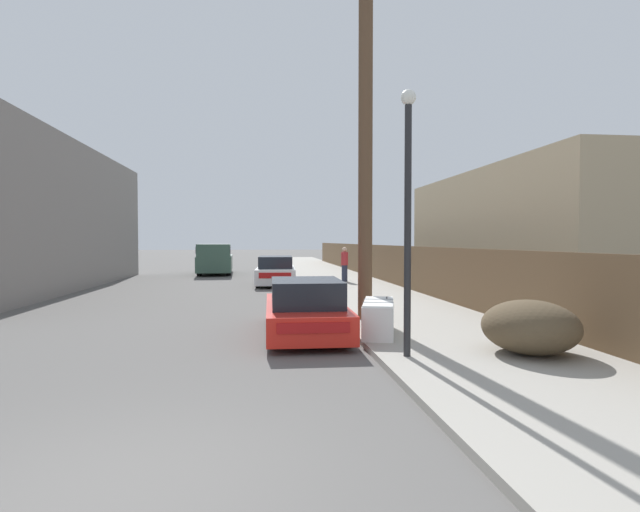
{
  "coord_description": "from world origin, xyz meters",
  "views": [
    {
      "loc": [
        1.21,
        -4.12,
        2.1
      ],
      "look_at": [
        2.89,
        9.87,
        1.66
      ],
      "focal_mm": 28.0,
      "sensor_mm": 36.0,
      "label": 1
    }
  ],
  "objects": [
    {
      "name": "ground_plane",
      "position": [
        0.0,
        0.0,
        0.0
      ],
      "size": [
        220.0,
        220.0,
        0.0
      ],
      "primitive_type": "plane",
      "color": "#595654"
    },
    {
      "name": "sidewalk_curb",
      "position": [
        5.3,
        23.5,
        0.06
      ],
      "size": [
        4.2,
        63.0,
        0.12
      ],
      "primitive_type": "cube",
      "color": "#9E998E",
      "rests_on": "ground"
    },
    {
      "name": "discarded_fridge",
      "position": [
        3.68,
        6.11,
        0.47
      ],
      "size": [
        1.06,
        1.91,
        0.73
      ],
      "rotation": [
        0.0,
        0.0,
        -0.26
      ],
      "color": "white",
      "rests_on": "sidewalk_curb"
    },
    {
      "name": "parked_sports_car_red",
      "position": [
        2.2,
        6.81,
        0.57
      ],
      "size": [
        1.78,
        4.31,
        1.25
      ],
      "rotation": [
        0.0,
        0.0,
        -0.02
      ],
      "color": "red",
      "rests_on": "ground"
    },
    {
      "name": "car_parked_mid",
      "position": [
        1.94,
        19.42,
        0.63
      ],
      "size": [
        1.97,
        4.61,
        1.36
      ],
      "rotation": [
        0.0,
        0.0,
        -0.05
      ],
      "color": "silver",
      "rests_on": "ground"
    },
    {
      "name": "pickup_truck",
      "position": [
        -1.55,
        27.1,
        0.94
      ],
      "size": [
        2.25,
        5.63,
        1.88
      ],
      "rotation": [
        0.0,
        0.0,
        3.18
      ],
      "color": "#385647",
      "rests_on": "ground"
    },
    {
      "name": "utility_pole",
      "position": [
        3.84,
        8.19,
        4.88
      ],
      "size": [
        1.8,
        0.36,
        9.36
      ],
      "color": "brown",
      "rests_on": "sidewalk_curb"
    },
    {
      "name": "street_lamp",
      "position": [
        3.7,
        4.09,
        2.75
      ],
      "size": [
        0.26,
        0.26,
        4.51
      ],
      "color": "#232326",
      "rests_on": "sidewalk_curb"
    },
    {
      "name": "brush_pile",
      "position": [
        5.89,
        4.04,
        0.59
      ],
      "size": [
        1.61,
        1.78,
        0.94
      ],
      "color": "brown",
      "rests_on": "sidewalk_curb"
    },
    {
      "name": "wooden_fence",
      "position": [
        7.25,
        22.14,
        0.99
      ],
      "size": [
        0.08,
        43.37,
        1.75
      ],
      "primitive_type": "cube",
      "color": "brown",
      "rests_on": "sidewalk_curb"
    },
    {
      "name": "building_right_house",
      "position": [
        12.09,
        14.1,
        2.37
      ],
      "size": [
        6.0,
        13.33,
        4.73
      ],
      "primitive_type": "cube",
      "color": "tan",
      "rests_on": "ground"
    },
    {
      "name": "pedestrian",
      "position": [
        5.25,
        19.51,
        0.96
      ],
      "size": [
        0.34,
        0.34,
        1.65
      ],
      "color": "#282D42",
      "rests_on": "sidewalk_curb"
    }
  ]
}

